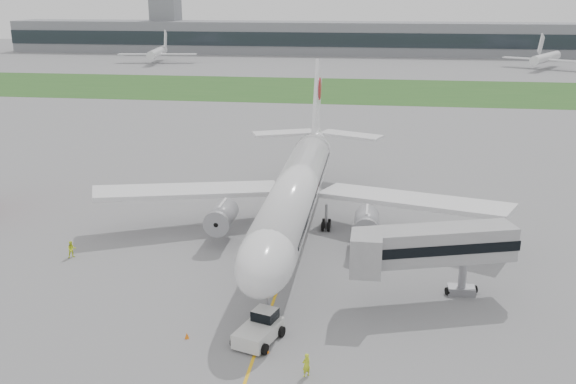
# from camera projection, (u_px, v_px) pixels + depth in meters

# --- Properties ---
(ground) EXTENTS (600.00, 600.00, 0.00)m
(ground) POSITION_uv_depth(u_px,v_px,m) (291.00, 250.00, 69.72)
(ground) COLOR gray
(ground) RESTS_ON ground
(apron_markings) EXTENTS (70.00, 70.00, 0.04)m
(apron_markings) POSITION_uv_depth(u_px,v_px,m) (285.00, 269.00, 65.00)
(apron_markings) COLOR yellow
(apron_markings) RESTS_ON ground
(grass_strip) EXTENTS (600.00, 50.00, 0.02)m
(grass_strip) POSITION_uv_depth(u_px,v_px,m) (348.00, 90.00, 183.12)
(grass_strip) COLOR #295720
(grass_strip) RESTS_ON ground
(terminal_building) EXTENTS (320.00, 22.30, 14.00)m
(terminal_building) POSITION_uv_depth(u_px,v_px,m) (361.00, 38.00, 284.85)
(terminal_building) COLOR gray
(terminal_building) RESTS_ON ground
(control_tower) EXTENTS (12.00, 12.00, 56.00)m
(control_tower) POSITION_uv_depth(u_px,v_px,m) (168.00, 51.00, 300.90)
(control_tower) COLOR gray
(control_tower) RESTS_ON ground
(airliner) EXTENTS (48.13, 53.95, 17.88)m
(airliner) POSITION_uv_depth(u_px,v_px,m) (297.00, 188.00, 72.63)
(airliner) COLOR white
(airliner) RESTS_ON ground
(pushback_tug) EXTENTS (4.07, 5.02, 2.29)m
(pushback_tug) POSITION_uv_depth(u_px,v_px,m) (260.00, 328.00, 51.57)
(pushback_tug) COLOR silver
(pushback_tug) RESTS_ON ground
(jet_bridge) EXTENTS (14.94, 8.47, 7.12)m
(jet_bridge) POSITION_uv_depth(u_px,v_px,m) (426.00, 247.00, 56.93)
(jet_bridge) COLOR gray
(jet_bridge) RESTS_ON ground
(safety_cone_left) EXTENTS (0.37, 0.37, 0.51)m
(safety_cone_left) POSITION_uv_depth(u_px,v_px,m) (187.00, 336.00, 51.98)
(safety_cone_left) COLOR orange
(safety_cone_left) RESTS_ON ground
(safety_cone_right) EXTENTS (0.43, 0.43, 0.60)m
(safety_cone_right) POSITION_uv_depth(u_px,v_px,m) (266.00, 349.00, 49.91)
(safety_cone_right) COLOR orange
(safety_cone_right) RESTS_ON ground
(ground_crew_near) EXTENTS (0.80, 0.78, 1.86)m
(ground_crew_near) POSITION_uv_depth(u_px,v_px,m) (306.00, 365.00, 46.69)
(ground_crew_near) COLOR #C5DA24
(ground_crew_near) RESTS_ON ground
(ground_crew_far) EXTENTS (1.13, 1.10, 1.84)m
(ground_crew_far) POSITION_uv_depth(u_px,v_px,m) (72.00, 249.00, 67.62)
(ground_crew_far) COLOR #E5FC2A
(ground_crew_far) RESTS_ON ground
(distant_aircraft_left) EXTENTS (34.15, 31.12, 11.68)m
(distant_aircraft_left) POSITION_uv_depth(u_px,v_px,m) (158.00, 63.00, 252.80)
(distant_aircraft_left) COLOR white
(distant_aircraft_left) RESTS_ON ground
(distant_aircraft_right) EXTENTS (39.83, 38.44, 11.69)m
(distant_aircraft_right) POSITION_uv_depth(u_px,v_px,m) (545.00, 69.00, 232.63)
(distant_aircraft_right) COLOR white
(distant_aircraft_right) RESTS_ON ground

